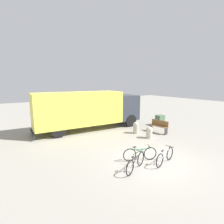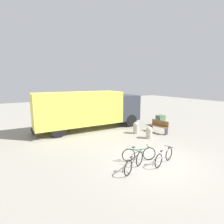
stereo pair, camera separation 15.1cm
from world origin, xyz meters
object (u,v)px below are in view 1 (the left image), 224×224
bicycle_near (136,163)px  bollard_far_bench (136,127)px  bollard_near_bench (149,132)px  bicycle_far (165,156)px  bicycle_middle (140,154)px  utility_box (160,120)px  park_bench (159,126)px  delivery_truck (88,108)px

bicycle_near → bollard_far_bench: (3.60, 4.19, 0.12)m
bollard_near_bench → bollard_far_bench: bollard_far_bench is taller
bicycle_far → bollard_near_bench: (2.06, 3.10, 0.08)m
bicycle_middle → utility_box: utility_box is taller
bicycle_near → bollard_far_bench: bearing=26.1°
bicycle_near → bollard_far_bench: size_ratio=1.79×
park_bench → bicycle_near: park_bench is taller
bicycle_far → bollard_far_bench: size_ratio=1.88×
bicycle_middle → bollard_near_bench: 3.62m
delivery_truck → bicycle_near: 7.36m
delivery_truck → bollard_near_bench: bearing=-56.9°
bollard_far_bench → utility_box: size_ratio=0.96×
bicycle_middle → bicycle_far: bearing=-24.4°
bollard_far_bench → bicycle_far: bearing=-114.6°
delivery_truck → bollard_far_bench: (2.47, -2.96, -1.22)m
bicycle_middle → bollard_far_bench: (2.82, 3.59, 0.12)m
park_bench → bollard_far_bench: bearing=55.4°
park_bench → bollard_far_bench: park_bench is taller
bicycle_far → bicycle_near: bearing=155.8°
bicycle_far → delivery_truck: bearing=78.6°
bicycle_middle → park_bench: bearing=55.9°
bicycle_far → park_bench: bearing=30.7°
bicycle_far → bollard_near_bench: size_ratio=2.02×
bicycle_near → bicycle_middle: 0.98m
park_bench → bollard_near_bench: (-1.56, -0.57, -0.08)m
bollard_near_bench → bollard_far_bench: 1.35m
bollard_near_bench → bicycle_middle: bearing=-141.7°
utility_box → delivery_truck: bearing=158.9°
bicycle_near → bollard_near_bench: size_ratio=1.93×
delivery_truck → bollard_far_bench: bearing=-47.1°
park_bench → bicycle_middle: 5.22m
park_bench → bicycle_middle: park_bench is taller
bicycle_near → bollard_far_bench: 5.53m
delivery_truck → bicycle_far: size_ratio=5.27×
delivery_truck → bollard_far_bench: delivery_truck is taller
delivery_truck → bicycle_far: bearing=-83.6°
bollard_near_bench → utility_box: utility_box is taller
bicycle_near → bicycle_far: bearing=-32.7°
bicycle_near → bicycle_far: same height
bicycle_middle → bollard_near_bench: size_ratio=1.92×
bicycle_near → bollard_near_bench: 4.60m
delivery_truck → bicycle_middle: size_ratio=5.52×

